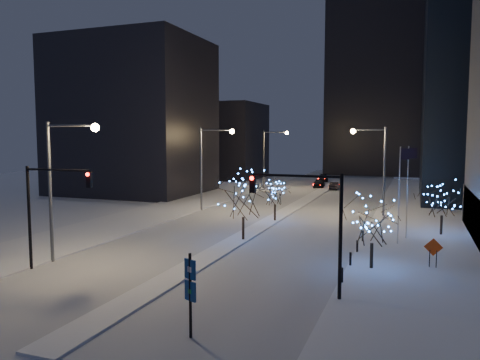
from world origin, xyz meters
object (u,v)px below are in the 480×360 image
at_px(street_lamp_w_mid, 209,157).
at_px(construction_sign, 433,250).
at_px(wayfinding_sign, 190,286).
at_px(car_far, 323,178).
at_px(street_lamp_east, 376,159).
at_px(holiday_tree_median_near, 243,197).
at_px(holiday_tree_median_far, 275,193).
at_px(street_lamp_w_far, 270,151).
at_px(traffic_signal_west, 47,201).
at_px(holiday_tree_plaza_near, 372,222).
at_px(car_mid, 334,186).
at_px(holiday_tree_plaza_far, 442,200).
at_px(street_lamp_w_near, 62,172).
at_px(traffic_signal_east, 312,213).
at_px(car_near, 319,183).

distance_m(street_lamp_w_mid, construction_sign, 30.51).
bearing_deg(wayfinding_sign, car_far, 120.21).
height_order(street_lamp_east, car_far, street_lamp_east).
xyz_separation_m(holiday_tree_median_near, holiday_tree_median_far, (0.00, 9.73, -0.83)).
xyz_separation_m(street_lamp_w_far, traffic_signal_west, (0.50, -52.00, -1.74)).
height_order(street_lamp_w_mid, holiday_tree_plaza_near, street_lamp_w_mid).
relative_size(traffic_signal_west, holiday_tree_median_far, 1.63).
height_order(holiday_tree_median_near, holiday_tree_median_far, holiday_tree_median_near).
distance_m(car_mid, holiday_tree_plaza_far, 37.34).
bearing_deg(holiday_tree_median_far, car_far, 94.25).
xyz_separation_m(street_lamp_w_near, traffic_signal_east, (17.88, -1.00, -1.74)).
bearing_deg(street_lamp_w_near, holiday_tree_median_far, 65.62).
xyz_separation_m(street_lamp_w_mid, car_mid, (10.44, 28.32, -5.86)).
bearing_deg(street_lamp_w_near, street_lamp_w_far, 90.00).
height_order(street_lamp_east, holiday_tree_median_near, street_lamp_east).
xyz_separation_m(traffic_signal_west, holiday_tree_median_near, (8.94, 13.09, -0.91)).
bearing_deg(holiday_tree_median_near, wayfinding_sign, -76.73).
height_order(traffic_signal_west, construction_sign, traffic_signal_west).
bearing_deg(holiday_tree_median_near, holiday_tree_plaza_far, 26.93).
relative_size(street_lamp_east, traffic_signal_west, 1.43).
distance_m(car_near, car_far, 11.95).
height_order(street_lamp_w_far, traffic_signal_west, street_lamp_w_far).
bearing_deg(traffic_signal_west, street_lamp_w_mid, 91.06).
bearing_deg(car_far, traffic_signal_east, -89.76).
distance_m(street_lamp_w_far, car_mid, 12.42).
bearing_deg(car_near, wayfinding_sign, -91.05).
xyz_separation_m(car_mid, holiday_tree_median_far, (-1.00, -32.50, 2.38)).
bearing_deg(street_lamp_east, holiday_tree_plaza_near, -86.09).
bearing_deg(street_lamp_w_far, street_lamp_east, -49.15).
xyz_separation_m(car_near, construction_sign, (16.98, -47.89, 0.57)).
xyz_separation_m(traffic_signal_east, wayfinding_sign, (-3.94, -7.00, -2.40)).
relative_size(traffic_signal_east, holiday_tree_median_near, 1.20).
distance_m(car_near, wayfinding_sign, 63.68).
height_order(street_lamp_w_near, car_far, street_lamp_w_near).
bearing_deg(street_lamp_w_far, traffic_signal_east, -70.68).
distance_m(car_mid, holiday_tree_median_far, 32.60).
xyz_separation_m(street_lamp_w_mid, traffic_signal_west, (0.50, -27.00, -1.74)).
xyz_separation_m(car_far, holiday_tree_median_near, (3.45, -56.10, 3.15)).
xyz_separation_m(holiday_tree_median_near, wayfinding_sign, (4.50, -19.09, -1.49)).
bearing_deg(car_mid, wayfinding_sign, 91.67).
distance_m(street_lamp_east, traffic_signal_west, 35.30).
bearing_deg(street_lamp_east, street_lamp_w_mid, -171.04).
relative_size(street_lamp_w_mid, car_far, 2.07).
distance_m(car_near, car_mid, 3.61).
distance_m(street_lamp_east, construction_sign, 21.86).
xyz_separation_m(car_far, construction_sign, (18.43, -59.75, 0.65)).
bearing_deg(street_lamp_w_near, street_lamp_east, 55.81).
bearing_deg(wayfinding_sign, car_near, 120.03).
distance_m(street_lamp_east, car_mid, 27.36).
xyz_separation_m(car_near, holiday_tree_median_far, (2.00, -34.50, 2.24)).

